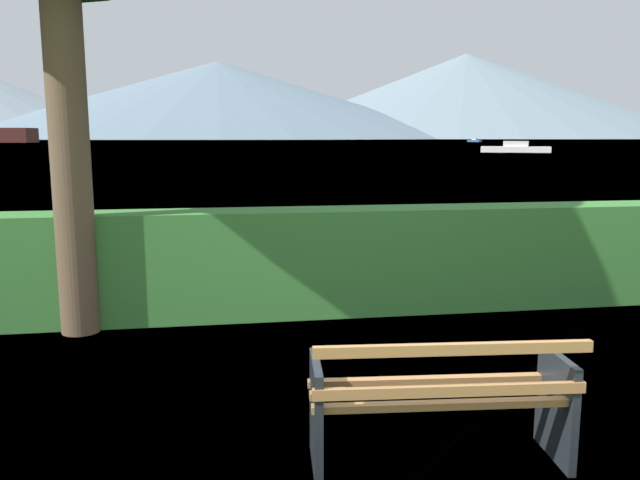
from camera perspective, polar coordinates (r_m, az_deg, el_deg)
The scene contains 7 objects.
ground_plane at distance 4.28m, azimuth 10.38°, elevation -18.88°, with size 1400.00×1400.00×0.00m, color olive.
water_surface at distance 311.99m, azimuth -8.99°, elevation 8.87°, with size 620.00×620.00×0.00m, color #7A99A8.
park_bench at distance 4.05m, azimuth 10.77°, elevation -13.98°, with size 1.64×0.70×0.87m.
hedge_row at distance 7.27m, azimuth 1.43°, elevation -1.87°, with size 10.25×0.64×1.20m, color #387A33.
fishing_boat_near at distance 83.25m, azimuth 17.21°, elevation 7.89°, with size 8.71×6.17×1.40m.
sailboat_mid at distance 226.52m, azimuth 13.75°, elevation 8.69°, with size 4.25×4.73×1.24m.
distant_hills at distance 574.67m, azimuth -4.79°, elevation 12.69°, with size 829.69×444.23×78.61m.
Camera 1 is at (-1.31, -3.55, 2.02)m, focal length 35.51 mm.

